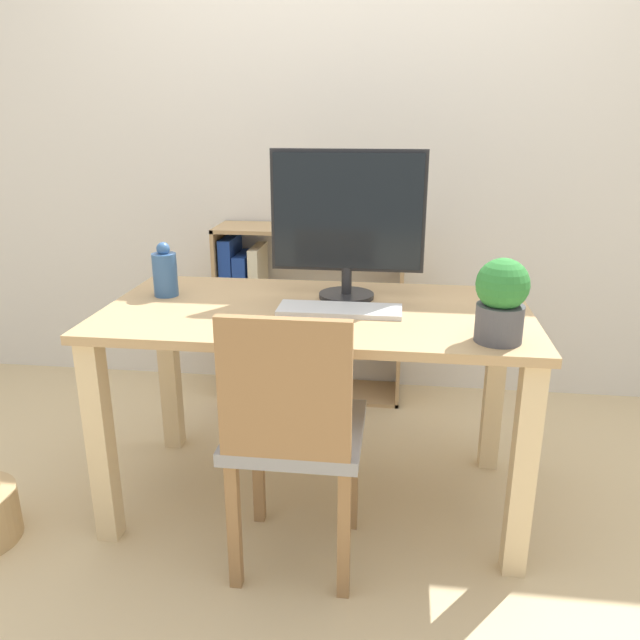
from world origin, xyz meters
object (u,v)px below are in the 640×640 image
at_px(keyboard, 340,310).
at_px(chair, 293,431).
at_px(monitor, 348,217).
at_px(bookshelf, 276,315).
at_px(potted_plant, 501,299).
at_px(vase, 165,273).

relative_size(keyboard, chair, 0.47).
height_order(monitor, chair, monitor).
bearing_deg(chair, monitor, 80.30).
bearing_deg(bookshelf, chair, -76.55).
distance_m(monitor, keyboard, 0.33).
distance_m(monitor, chair, 0.76).
height_order(monitor, keyboard, monitor).
xyz_separation_m(potted_plant, bookshelf, (-0.89, 1.16, -0.45)).
bearing_deg(vase, bookshelf, 74.55).
bearing_deg(keyboard, chair, -105.83).
relative_size(monitor, bookshelf, 0.59).
bearing_deg(monitor, chair, -101.43).
height_order(keyboard, chair, chair).
bearing_deg(potted_plant, monitor, 140.11).
relative_size(monitor, potted_plant, 2.18).
bearing_deg(keyboard, vase, 169.49).
relative_size(keyboard, potted_plant, 1.67).
xyz_separation_m(vase, potted_plant, (1.12, -0.34, 0.04)).
distance_m(potted_plant, chair, 0.71).
bearing_deg(keyboard, bookshelf, 113.48).
xyz_separation_m(keyboard, bookshelf, (-0.41, 0.94, -0.33)).
bearing_deg(vase, potted_plant, -16.78).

